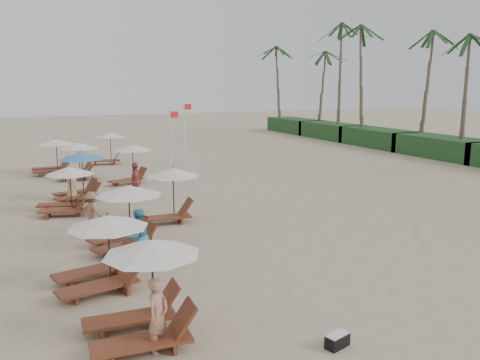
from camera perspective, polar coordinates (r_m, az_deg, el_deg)
name	(u,v)px	position (r m, az deg, el deg)	size (l,w,h in m)	color
ground	(288,251)	(17.48, 5.50, -7.98)	(160.00, 160.00, 0.00)	tan
shrub_hedge	(443,147)	(42.09, 22.01, 3.48)	(3.20, 53.00, 1.60)	#193D1C
palm_row	(442,26)	(42.59, 21.91, 15.87)	(7.00, 52.00, 12.30)	brown
lounger_station_0	(140,297)	(11.52, -11.22, -12.84)	(2.68, 2.17, 2.31)	brown
lounger_station_1	(99,254)	(14.64, -15.71, -8.11)	(2.79, 2.46, 2.06)	brown
lounger_station_2	(123,217)	(17.87, -13.16, -4.14)	(2.69, 2.45, 2.20)	brown
lounger_station_3	(65,192)	(23.35, -19.26, -1.24)	(2.64, 2.46, 2.07)	brown
lounger_station_4	(78,177)	(25.88, -17.93, 0.33)	(2.66, 2.29, 2.36)	brown
lounger_station_5	(75,160)	(31.66, -18.15, 2.13)	(2.67, 2.40, 2.17)	brown
lounger_station_6	(52,157)	(33.98, -20.50, 2.43)	(2.79, 2.37, 2.19)	brown
inland_station_0	(169,192)	(20.76, -8.08, -1.31)	(2.83, 2.24, 2.22)	brown
inland_station_1	(130,160)	(29.30, -12.39, 2.22)	(2.75, 2.24, 2.22)	brown
inland_station_2	(107,146)	(36.94, -14.81, 3.74)	(2.88, 2.24, 2.22)	brown
beachgoer_near	(158,315)	(11.14, -9.30, -14.87)	(0.60, 0.39, 1.63)	tan
beachgoer_mid_a	(138,236)	(16.30, -11.47, -6.28)	(0.86, 0.67, 1.77)	teal
beachgoer_mid_b	(92,212)	(20.20, -16.39, -3.46)	(1.01, 0.58, 1.57)	brown
beachgoer_far_a	(136,182)	(24.91, -11.74, -0.18)	(1.12, 0.47, 1.91)	#B14648
beachgoer_far_b	(72,184)	(25.69, -18.55, -0.45)	(0.82, 0.53, 1.68)	tan
duffel_bag	(337,340)	(11.64, 10.97, -17.40)	(0.61, 0.43, 0.31)	black
flag_pole_near	(171,137)	(32.46, -7.84, 4.85)	(0.60, 0.08, 4.10)	silver
flag_pole_far	(185,129)	(36.39, -6.28, 5.78)	(0.60, 0.08, 4.41)	silver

